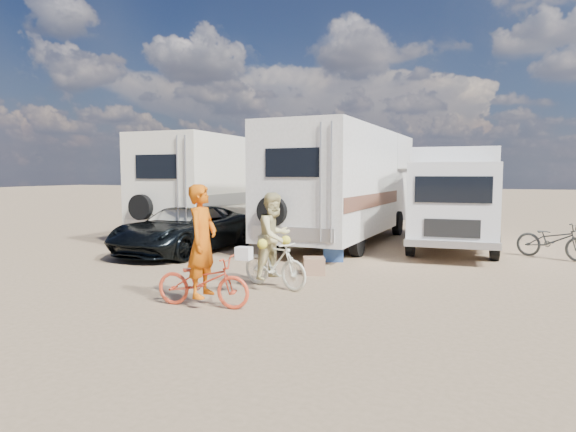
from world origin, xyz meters
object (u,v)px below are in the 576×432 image
(bike_parked, at_px, (553,240))
(cooler, at_px, (333,253))
(bike_man, at_px, (203,281))
(crate, at_px, (314,266))
(dark_suv, at_px, (184,229))
(bike_woman, at_px, (274,264))
(rider_man, at_px, (203,251))
(rv_main, at_px, (345,187))
(rv_left, at_px, (225,188))
(rider_woman, at_px, (274,245))
(box_truck, at_px, (453,199))

(bike_parked, height_order, cooler, bike_parked)
(bike_man, xyz_separation_m, crate, (0.97, 3.28, -0.25))
(dark_suv, relative_size, bike_woman, 3.00)
(dark_suv, bearing_deg, rider_man, -50.10)
(bike_parked, relative_size, cooler, 3.78)
(rv_main, relative_size, bike_man, 5.18)
(rv_main, xyz_separation_m, bike_parked, (5.99, -1.26, -1.34))
(rv_main, relative_size, cooler, 17.21)
(rv_left, height_order, crate, rv_left)
(rv_main, bearing_deg, rider_woman, -83.88)
(bike_man, relative_size, cooler, 3.32)
(dark_suv, relative_size, cooler, 9.54)
(bike_woman, distance_m, bike_parked, 8.09)
(rv_main, relative_size, rv_left, 1.05)
(rider_man, bearing_deg, crate, -20.72)
(bike_parked, distance_m, crate, 6.81)
(rider_man, bearing_deg, dark_suv, 30.80)
(rider_man, xyz_separation_m, crate, (0.97, 3.28, -0.77))
(crate, bearing_deg, bike_woman, -102.52)
(dark_suv, xyz_separation_m, rider_man, (3.48, -4.97, 0.29))
(bike_parked, bearing_deg, cooler, 142.72)
(rv_left, relative_size, bike_parked, 4.34)
(bike_man, bearing_deg, crate, -20.72)
(crate, bearing_deg, cooler, 90.89)
(dark_suv, xyz_separation_m, bike_parked, (9.85, 2.45, -0.17))
(rv_left, distance_m, bike_woman, 8.89)
(rv_main, distance_m, rv_left, 4.65)
(bike_man, height_order, rider_man, rider_man)
(rv_main, bearing_deg, dark_suv, -132.09)
(crate, bearing_deg, rv_left, 132.16)
(rv_main, relative_size, box_truck, 1.37)
(cooler, bearing_deg, rider_woman, -114.77)
(rider_man, bearing_deg, box_truck, -28.09)
(rv_left, relative_size, crate, 17.49)
(rider_woman, height_order, crate, rider_woman)
(bike_parked, height_order, crate, bike_parked)
(rv_left, distance_m, cooler, 6.74)
(box_truck, distance_m, dark_suv, 8.11)
(dark_suv, height_order, crate, dark_suv)
(box_truck, height_order, rider_man, box_truck)
(bike_woman, relative_size, rider_woman, 0.94)
(rv_left, height_order, dark_suv, rv_left)
(bike_parked, xyz_separation_m, cooler, (-5.42, -2.37, -0.30))
(rider_man, height_order, rider_woman, rider_man)
(box_truck, bearing_deg, rider_man, -115.49)
(bike_woman, bearing_deg, cooler, 14.47)
(dark_suv, height_order, bike_parked, dark_suv)
(rider_woman, bearing_deg, crate, 7.41)
(rider_man, relative_size, bike_parked, 1.00)
(rider_woman, bearing_deg, box_truck, -4.92)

